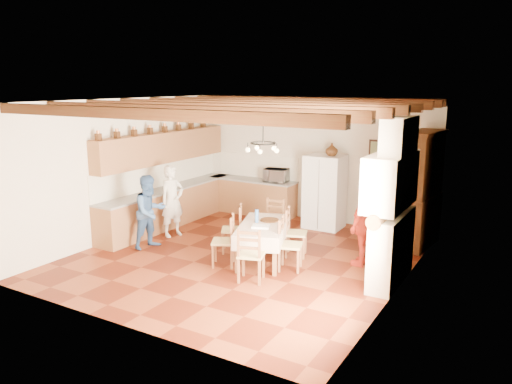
% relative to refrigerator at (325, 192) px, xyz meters
% --- Properties ---
extents(floor, '(6.00, 6.50, 0.02)m').
position_rel_refrigerator_xyz_m(floor, '(-0.55, -2.68, -0.86)').
color(floor, '#4C170A').
rests_on(floor, ground).
extents(ceiling, '(6.00, 6.50, 0.02)m').
position_rel_refrigerator_xyz_m(ceiling, '(-0.55, -2.68, 2.16)').
color(ceiling, white).
rests_on(ceiling, ground).
extents(wall_back, '(6.00, 0.02, 3.00)m').
position_rel_refrigerator_xyz_m(wall_back, '(-0.55, 0.58, 0.65)').
color(wall_back, beige).
rests_on(wall_back, ground).
extents(wall_front, '(6.00, 0.02, 3.00)m').
position_rel_refrigerator_xyz_m(wall_front, '(-0.55, -5.94, 0.65)').
color(wall_front, beige).
rests_on(wall_front, ground).
extents(wall_left, '(0.02, 6.50, 3.00)m').
position_rel_refrigerator_xyz_m(wall_left, '(-3.56, -2.68, 0.65)').
color(wall_left, beige).
rests_on(wall_left, ground).
extents(wall_right, '(0.02, 6.50, 3.00)m').
position_rel_refrigerator_xyz_m(wall_right, '(2.46, -2.68, 0.65)').
color(wall_right, beige).
rests_on(wall_right, ground).
extents(ceiling_beams, '(6.00, 6.30, 0.16)m').
position_rel_refrigerator_xyz_m(ceiling_beams, '(-0.55, -2.68, 2.06)').
color(ceiling_beams, '#39170C').
rests_on(ceiling_beams, ground).
extents(lower_cabinets_left, '(0.60, 4.30, 0.86)m').
position_rel_refrigerator_xyz_m(lower_cabinets_left, '(-3.25, -1.63, -0.42)').
color(lower_cabinets_left, olive).
rests_on(lower_cabinets_left, ground).
extents(lower_cabinets_back, '(2.30, 0.60, 0.86)m').
position_rel_refrigerator_xyz_m(lower_cabinets_back, '(-2.10, 0.27, -0.42)').
color(lower_cabinets_back, olive).
rests_on(lower_cabinets_back, ground).
extents(countertop_left, '(0.62, 4.30, 0.04)m').
position_rel_refrigerator_xyz_m(countertop_left, '(-3.25, -1.63, 0.03)').
color(countertop_left, slate).
rests_on(countertop_left, lower_cabinets_left).
extents(countertop_back, '(2.34, 0.62, 0.04)m').
position_rel_refrigerator_xyz_m(countertop_back, '(-2.10, 0.27, 0.03)').
color(countertop_back, slate).
rests_on(countertop_back, lower_cabinets_back).
extents(backsplash_left, '(0.03, 4.30, 0.60)m').
position_rel_refrigerator_xyz_m(backsplash_left, '(-3.54, -1.63, 0.35)').
color(backsplash_left, white).
rests_on(backsplash_left, ground).
extents(backsplash_back, '(2.30, 0.03, 0.60)m').
position_rel_refrigerator_xyz_m(backsplash_back, '(-2.10, 0.55, 0.35)').
color(backsplash_back, white).
rests_on(backsplash_back, ground).
extents(upper_cabinets, '(0.35, 4.20, 0.70)m').
position_rel_refrigerator_xyz_m(upper_cabinets, '(-3.38, -1.63, 1.00)').
color(upper_cabinets, olive).
rests_on(upper_cabinets, ground).
extents(fireplace, '(0.56, 1.60, 2.80)m').
position_rel_refrigerator_xyz_m(fireplace, '(2.17, -2.48, 0.55)').
color(fireplace, beige).
rests_on(fireplace, ground).
extents(wall_picture, '(0.34, 0.03, 0.42)m').
position_rel_refrigerator_xyz_m(wall_picture, '(1.00, 0.55, 1.00)').
color(wall_picture, black).
rests_on(wall_picture, ground).
extents(refrigerator, '(0.85, 0.70, 1.70)m').
position_rel_refrigerator_xyz_m(refrigerator, '(0.00, 0.00, 0.00)').
color(refrigerator, white).
rests_on(refrigerator, floor).
extents(hutch, '(0.70, 1.37, 2.39)m').
position_rel_refrigerator_xyz_m(hutch, '(2.20, -0.25, 0.34)').
color(hutch, '#3D1D0D').
rests_on(hutch, floor).
extents(dining_table, '(1.34, 1.82, 0.72)m').
position_rel_refrigerator_xyz_m(dining_table, '(-0.14, -2.67, -0.22)').
color(dining_table, beige).
rests_on(dining_table, floor).
extents(chandelier, '(0.47, 0.47, 0.03)m').
position_rel_refrigerator_xyz_m(chandelier, '(-0.14, -2.67, 1.40)').
color(chandelier, black).
rests_on(chandelier, ground).
extents(chair_left_near, '(0.55, 0.56, 0.96)m').
position_rel_refrigerator_xyz_m(chair_left_near, '(-0.64, -3.26, -0.37)').
color(chair_left_near, brown).
rests_on(chair_left_near, floor).
extents(chair_left_far, '(0.56, 0.56, 0.96)m').
position_rel_refrigerator_xyz_m(chair_left_far, '(-0.91, -2.54, -0.37)').
color(chair_left_far, brown).
rests_on(chair_left_far, floor).
extents(chair_right_near, '(0.51, 0.52, 0.96)m').
position_rel_refrigerator_xyz_m(chair_right_near, '(0.53, -2.82, -0.37)').
color(chair_right_near, brown).
rests_on(chair_right_near, floor).
extents(chair_right_far, '(0.51, 0.53, 0.96)m').
position_rel_refrigerator_xyz_m(chair_right_far, '(0.30, -2.12, -0.37)').
color(chair_right_far, brown).
rests_on(chair_right_far, floor).
extents(chair_end_near, '(0.52, 0.51, 0.96)m').
position_rel_refrigerator_xyz_m(chair_end_near, '(0.18, -3.63, -0.37)').
color(chair_end_near, brown).
rests_on(chair_end_near, floor).
extents(chair_end_far, '(0.47, 0.45, 0.96)m').
position_rel_refrigerator_xyz_m(chair_end_far, '(-0.44, -1.72, -0.37)').
color(chair_end_far, brown).
rests_on(chair_end_far, floor).
extents(person_man, '(0.52, 0.66, 1.58)m').
position_rel_refrigerator_xyz_m(person_man, '(-2.62, -2.29, -0.06)').
color(person_man, silver).
rests_on(person_man, floor).
extents(person_woman_blue, '(0.71, 0.84, 1.52)m').
position_rel_refrigerator_xyz_m(person_woman_blue, '(-2.49, -3.15, -0.09)').
color(person_woman_blue, '#3A5F98').
rests_on(person_woman_blue, floor).
extents(person_woman_red, '(0.53, 0.95, 1.53)m').
position_rel_refrigerator_xyz_m(person_woman_red, '(1.59, -1.93, -0.09)').
color(person_woman_red, red).
rests_on(person_woman_red, floor).
extents(microwave, '(0.64, 0.48, 0.33)m').
position_rel_refrigerator_xyz_m(microwave, '(-1.41, 0.27, 0.21)').
color(microwave, silver).
rests_on(microwave, countertop_back).
extents(fridge_vase, '(0.33, 0.33, 0.29)m').
position_rel_refrigerator_xyz_m(fridge_vase, '(0.14, 0.00, 1.00)').
color(fridge_vase, '#3D1D0D').
rests_on(fridge_vase, refrigerator).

